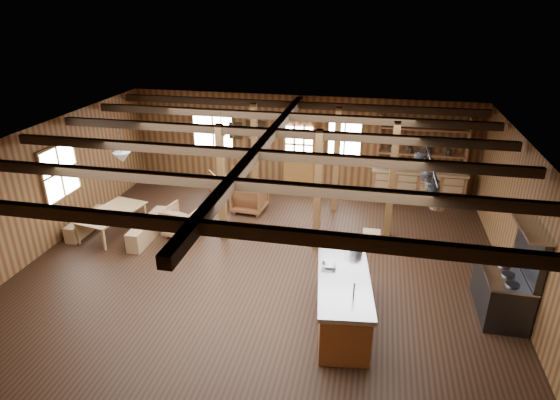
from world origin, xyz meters
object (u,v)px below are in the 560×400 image
Objects in this scene: kitchen_island at (342,297)px; armchair_b at (250,197)px; dining_table at (114,223)px; armchair_a at (226,183)px; commercial_range at (506,284)px; armchair_c at (183,221)px.

armchair_b is (-2.82, 4.16, -0.09)m from kitchen_island.
armchair_a is (1.91, 2.91, 0.07)m from dining_table.
kitchen_island is 1.40× the size of commercial_range.
armchair_b is (-5.67, 3.33, -0.22)m from commercial_range.
kitchen_island is 6.11m from dining_table.
commercial_range is 7.08m from armchair_c.
armchair_a is (-6.64, 4.28, -0.24)m from commercial_range.
armchair_c is at bearing 58.76° from armchair_b.
armchair_a is at bearing -22.80° from dining_table.
armchair_a is at bearing 119.50° from kitchen_island.
commercial_range is 1.11× the size of dining_table.
armchair_c is (-4.03, 2.49, -0.11)m from kitchen_island.
dining_table is 3.49m from armchair_b.
armchair_a is 2.62m from armchair_c.
dining_table is at bearing 151.85° from kitchen_island.
armchair_a reaches higher than dining_table.
commercial_range reaches higher than kitchen_island.
armchair_b reaches higher than armchair_c.
kitchen_island is 3.24× the size of armchair_a.
dining_table is at bearing 170.92° from commercial_range.
kitchen_island is 2.97m from commercial_range.
armchair_b is (2.88, 1.97, 0.10)m from dining_table.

